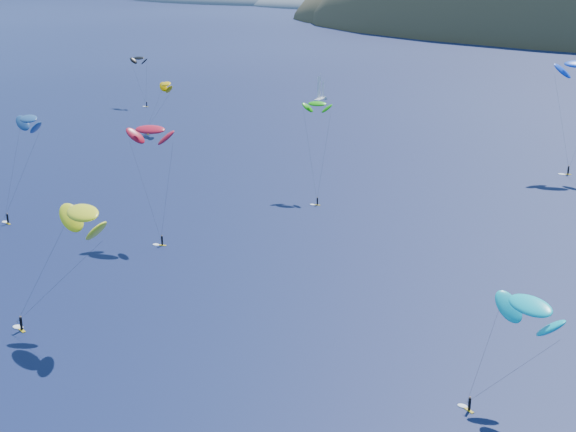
% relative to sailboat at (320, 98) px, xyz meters
% --- Properties ---
extents(headland, '(460.00, 250.00, 60.00)m').
position_rel_sailboat_xyz_m(headland, '(-375.49, 531.90, -4.23)').
color(headland, slate).
rests_on(headland, ground).
extents(sailboat, '(7.95, 6.82, 9.68)m').
position_rel_sailboat_xyz_m(sailboat, '(0.00, 0.00, 0.00)').
color(sailboat, white).
rests_on(sailboat, ground).
extents(kitesurfer_1, '(8.48, 11.19, 15.71)m').
position_rel_sailboat_xyz_m(kitesurfer_1, '(-10.29, -67.75, 12.64)').
color(kitesurfer_1, gold).
rests_on(kitesurfer_1, ground).
extents(kitesurfer_2, '(12.64, 11.13, 18.92)m').
position_rel_sailboat_xyz_m(kitesurfer_2, '(66.71, -170.04, 15.13)').
color(kitesurfer_2, gold).
rests_on(kitesurfer_2, ground).
extents(kitesurfer_3, '(10.15, 12.25, 20.44)m').
position_rel_sailboat_xyz_m(kitesurfer_3, '(57.77, -96.27, 17.81)').
color(kitesurfer_3, gold).
rests_on(kitesurfer_3, ground).
extents(kitesurfer_5, '(10.00, 9.65, 14.42)m').
position_rel_sailboat_xyz_m(kitesurfer_5, '(122.75, -157.31, 11.01)').
color(kitesurfer_5, gold).
rests_on(kitesurfer_5, ground).
extents(kitesurfer_9, '(11.30, 8.33, 21.56)m').
position_rel_sailboat_xyz_m(kitesurfer_9, '(47.92, -136.54, 18.26)').
color(kitesurfer_9, gold).
rests_on(kitesurfer_9, ground).
extents(kitesurfer_10, '(9.09, 11.69, 20.97)m').
position_rel_sailboat_xyz_m(kitesurfer_10, '(19.83, -140.18, 17.71)').
color(kitesurfer_10, gold).
rests_on(kitesurfer_10, ground).
extents(kitesurfer_12, '(9.04, 4.70, 17.44)m').
position_rel_sailboat_xyz_m(kitesurfer_12, '(-47.06, -40.07, 14.68)').
color(kitesurfer_12, gold).
rests_on(kitesurfer_12, ground).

